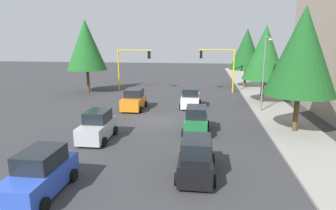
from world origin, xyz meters
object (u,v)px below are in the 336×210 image
Objects in this scene: traffic_signal_far_left at (219,62)px; car_green at (196,121)px; car_blue at (40,174)px; tree_opposite_side at (86,45)px; car_white at (191,99)px; car_silver at (97,127)px; traffic_signal_far_right at (132,61)px; tree_roadside_near at (302,51)px; street_lamp_curbside at (265,66)px; car_black at (196,158)px; tree_roadside_far at (247,49)px; tree_roadside_mid at (265,53)px; car_orange at (134,100)px.

car_green is (16.85, -2.33, -3.03)m from traffic_signal_far_left.
tree_opposite_side is at bearing -162.19° from car_blue.
traffic_signal_far_left is 9.90m from car_white.
car_silver is (17.17, 7.72, -5.10)m from tree_opposite_side.
tree_roadside_near reaches higher than traffic_signal_far_right.
car_silver is at bearing -54.86° from street_lamp_curbside.
traffic_signal_far_left is at bearing 172.14° from car_green.
traffic_signal_far_right is at bearing -172.91° from car_silver.
street_lamp_curbside is at bearing 156.86° from car_black.
tree_roadside_far is 22.20m from car_green.
car_blue is at bearing -37.95° from street_lamp_curbside.
traffic_signal_far_right is 6.08m from tree_opposite_side.
tree_opposite_side is (-8.39, -20.20, 1.64)m from street_lamp_curbside.
street_lamp_curbside is at bearing 142.05° from car_blue.
tree_roadside_mid is at bearing 79.22° from tree_opposite_side.
tree_opposite_side reaches higher than tree_roadside_far.
street_lamp_curbside is 1.69× the size of car_blue.
tree_roadside_far is 2.17× the size of car_silver.
tree_opposite_side is 26.01m from car_blue.
street_lamp_curbside is 0.86× the size of tree_roadside_far.
traffic_signal_far_left is at bearing 96.84° from tree_opposite_side.
car_blue is at bearing -18.65° from traffic_signal_far_left.
car_silver and car_black have the same top height.
traffic_signal_far_left is at bearing -43.71° from tree_roadside_far.
car_black is (17.59, -6.44, -4.45)m from tree_roadside_mid.
street_lamp_curbside is 0.78× the size of tree_roadside_near.
car_black is (23.59, 9.22, -2.97)m from traffic_signal_far_right.
tree_roadside_near is at bearing 56.93° from tree_opposite_side.
traffic_signal_far_left is 0.61× the size of tree_opposite_side.
traffic_signal_far_left is at bearing 140.30° from car_orange.
car_white is (2.89, -7.47, -4.45)m from tree_roadside_mid.
car_blue is (24.28, 7.80, -5.09)m from tree_opposite_side.
tree_roadside_near reaches higher than car_silver.
traffic_signal_far_left is at bearing 160.53° from car_white.
tree_roadside_far is 2.03× the size of car_black.
car_orange and car_white have the same top height.
car_orange is 0.92× the size of car_blue.
tree_opposite_side is 16.02m from car_white.
street_lamp_curbside is 0.86× the size of tree_roadside_mid.
car_blue is (9.43, -6.55, 0.00)m from car_green.
street_lamp_curbside is at bearing 18.74° from traffic_signal_far_left.
traffic_signal_far_right is 1.43× the size of car_orange.
tree_opposite_side is 25.66m from tree_roadside_near.
car_white is at bearing 161.77° from car_blue.
tree_roadside_near is (14.00, 21.50, -0.11)m from tree_opposite_side.
tree_roadside_near is (16.00, 4.82, 1.95)m from traffic_signal_far_left.
traffic_signal_far_left is at bearing 154.97° from car_silver.
traffic_signal_far_left is (0.00, 11.34, 0.06)m from traffic_signal_far_right.
traffic_signal_far_left is 1.54× the size of car_white.
car_black is (23.59, -2.12, -3.03)m from traffic_signal_far_left.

